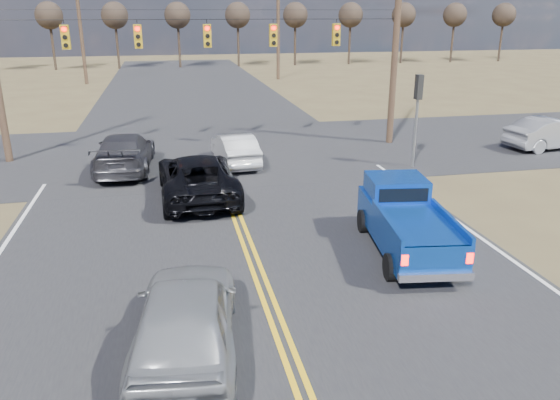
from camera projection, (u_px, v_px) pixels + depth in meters
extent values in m
plane|color=brown|center=(306.00, 400.00, 9.39)|extent=(160.00, 160.00, 0.00)
cube|color=#28282B|center=(233.00, 207.00, 18.64)|extent=(14.00, 120.00, 0.02)
cube|color=#28282B|center=(212.00, 152.00, 26.04)|extent=(120.00, 12.00, 0.02)
cylinder|color=#473323|center=(396.00, 41.00, 26.15)|extent=(0.32, 0.32, 10.00)
cylinder|color=black|center=(207.00, 19.00, 24.07)|extent=(18.00, 0.02, 0.02)
cylinder|color=black|center=(206.00, 10.00, 23.94)|extent=(18.00, 0.02, 0.02)
cube|color=#B28C14|center=(65.00, 37.00, 23.14)|extent=(0.34, 0.24, 1.00)
cylinder|color=#FF0C05|center=(64.00, 29.00, 22.90)|extent=(0.20, 0.06, 0.20)
cylinder|color=black|center=(65.00, 37.00, 23.01)|extent=(0.20, 0.06, 0.20)
cylinder|color=black|center=(66.00, 45.00, 23.12)|extent=(0.20, 0.06, 0.20)
cube|color=black|center=(63.00, 26.00, 22.84)|extent=(0.24, 0.14, 0.03)
cube|color=#B28C14|center=(138.00, 36.00, 23.72)|extent=(0.34, 0.24, 1.00)
cylinder|color=#FF0C05|center=(137.00, 29.00, 23.48)|extent=(0.20, 0.06, 0.20)
cylinder|color=black|center=(138.00, 37.00, 23.59)|extent=(0.20, 0.06, 0.20)
cylinder|color=black|center=(139.00, 45.00, 23.70)|extent=(0.20, 0.06, 0.20)
cube|color=black|center=(137.00, 26.00, 23.42)|extent=(0.24, 0.14, 0.03)
cube|color=#B28C14|center=(207.00, 36.00, 24.30)|extent=(0.34, 0.24, 1.00)
cylinder|color=#FF0C05|center=(207.00, 28.00, 24.07)|extent=(0.20, 0.06, 0.20)
cylinder|color=black|center=(208.00, 36.00, 24.17)|extent=(0.20, 0.06, 0.20)
cylinder|color=black|center=(208.00, 44.00, 24.28)|extent=(0.20, 0.06, 0.20)
cube|color=black|center=(207.00, 26.00, 24.00)|extent=(0.24, 0.14, 0.03)
cube|color=#B28C14|center=(273.00, 35.00, 24.88)|extent=(0.34, 0.24, 1.00)
cylinder|color=#FF0C05|center=(274.00, 28.00, 24.65)|extent=(0.20, 0.06, 0.20)
cylinder|color=black|center=(274.00, 35.00, 24.76)|extent=(0.20, 0.06, 0.20)
cylinder|color=black|center=(274.00, 43.00, 24.86)|extent=(0.20, 0.06, 0.20)
cube|color=black|center=(274.00, 25.00, 24.58)|extent=(0.24, 0.14, 0.03)
cube|color=#B28C14|center=(336.00, 35.00, 25.47)|extent=(0.34, 0.24, 1.00)
cylinder|color=#FF0C05|center=(337.00, 27.00, 25.23)|extent=(0.20, 0.06, 0.20)
cylinder|color=black|center=(337.00, 35.00, 25.34)|extent=(0.20, 0.06, 0.20)
cylinder|color=black|center=(337.00, 42.00, 25.44)|extent=(0.20, 0.06, 0.20)
cube|color=black|center=(338.00, 25.00, 25.16)|extent=(0.24, 0.14, 0.03)
cylinder|color=slate|center=(415.00, 130.00, 22.94)|extent=(0.12, 0.12, 3.20)
cube|color=black|center=(419.00, 87.00, 22.35)|extent=(0.24, 0.34, 1.00)
cylinder|color=#473323|center=(80.00, 27.00, 48.55)|extent=(0.32, 0.32, 10.00)
cylinder|color=#473323|center=(278.00, 26.00, 52.04)|extent=(0.32, 0.32, 10.00)
cylinder|color=#33261C|center=(53.00, 45.00, 61.26)|extent=(0.28, 0.28, 5.50)
sphere|color=#2D231C|center=(49.00, 15.00, 60.23)|extent=(3.00, 3.00, 3.00)
cylinder|color=#33261C|center=(117.00, 44.00, 62.62)|extent=(0.28, 0.28, 5.50)
sphere|color=#2D231C|center=(115.00, 15.00, 61.59)|extent=(3.00, 3.00, 3.00)
cylinder|color=#33261C|center=(179.00, 44.00, 63.98)|extent=(0.28, 0.28, 5.50)
sphere|color=#2D231C|center=(177.00, 15.00, 62.95)|extent=(3.00, 3.00, 3.00)
cylinder|color=#33261C|center=(238.00, 43.00, 65.33)|extent=(0.28, 0.28, 5.50)
sphere|color=#2D231C|center=(238.00, 15.00, 64.30)|extent=(3.00, 3.00, 3.00)
cylinder|color=#33261C|center=(295.00, 42.00, 66.69)|extent=(0.28, 0.28, 5.50)
sphere|color=#2D231C|center=(295.00, 15.00, 65.66)|extent=(3.00, 3.00, 3.00)
cylinder|color=#33261C|center=(350.00, 42.00, 68.05)|extent=(0.28, 0.28, 5.50)
sphere|color=#2D231C|center=(351.00, 15.00, 67.01)|extent=(3.00, 3.00, 3.00)
cylinder|color=#33261C|center=(402.00, 41.00, 69.40)|extent=(0.28, 0.28, 5.50)
sphere|color=#2D231C|center=(404.00, 15.00, 68.37)|extent=(3.00, 3.00, 3.00)
cylinder|color=#33261C|center=(452.00, 40.00, 70.76)|extent=(0.28, 0.28, 5.50)
sphere|color=#2D231C|center=(455.00, 15.00, 69.73)|extent=(3.00, 3.00, 3.00)
cylinder|color=#33261C|center=(501.00, 40.00, 72.11)|extent=(0.28, 0.28, 5.50)
sphere|color=#2D231C|center=(504.00, 15.00, 71.08)|extent=(3.00, 3.00, 3.00)
cylinder|color=black|center=(391.00, 267.00, 13.49)|extent=(0.37, 0.73, 0.70)
cylinder|color=black|center=(457.00, 265.00, 13.60)|extent=(0.37, 0.73, 0.70)
cylinder|color=black|center=(364.00, 221.00, 16.45)|extent=(0.37, 0.73, 0.70)
cylinder|color=black|center=(418.00, 220.00, 16.56)|extent=(0.37, 0.73, 0.70)
cube|color=#1045AE|center=(407.00, 226.00, 14.88)|extent=(2.37, 4.91, 0.87)
cube|color=#1045AE|center=(396.00, 187.00, 15.84)|extent=(1.80, 1.69, 0.63)
cube|color=black|center=(403.00, 195.00, 15.16)|extent=(1.39, 0.24, 0.39)
cube|color=#1045AE|center=(387.00, 221.00, 13.79)|extent=(0.48, 2.87, 0.17)
cube|color=#1045AE|center=(451.00, 220.00, 13.90)|extent=(0.48, 2.87, 0.17)
cube|color=#1045AE|center=(437.00, 257.00, 12.62)|extent=(1.74, 0.31, 0.52)
cube|color=silver|center=(436.00, 277.00, 12.72)|extent=(1.80, 0.40, 0.19)
cube|color=#FF0C05|center=(405.00, 260.00, 12.55)|extent=(0.16, 0.07, 0.26)
cube|color=#FF0C05|center=(470.00, 258.00, 12.65)|extent=(0.16, 0.07, 0.26)
imported|color=#96999E|center=(186.00, 318.00, 10.37)|extent=(2.48, 5.00, 1.64)
imported|color=black|center=(197.00, 176.00, 19.38)|extent=(2.75, 5.70, 1.56)
imported|color=#B9B9B9|center=(235.00, 149.00, 23.66)|extent=(1.77, 4.25, 1.37)
imported|color=#38383D|center=(124.00, 152.00, 22.73)|extent=(2.50, 5.50, 1.56)
imported|color=gray|center=(552.00, 133.00, 26.34)|extent=(2.27, 4.82, 1.53)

